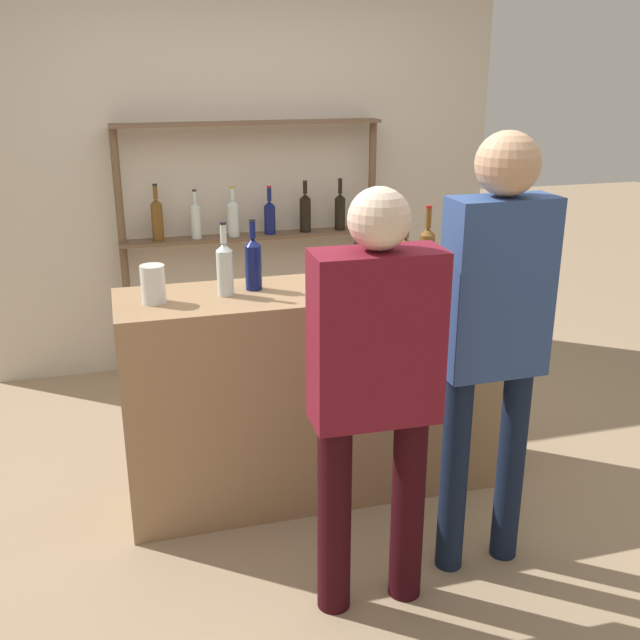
# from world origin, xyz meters

# --- Properties ---
(ground_plane) EXTENTS (16.00, 16.00, 0.00)m
(ground_plane) POSITION_xyz_m (0.00, 0.00, 0.00)
(ground_plane) COLOR #9E8466
(bar_counter) EXTENTS (1.85, 0.51, 1.04)m
(bar_counter) POSITION_xyz_m (0.00, 0.00, 0.52)
(bar_counter) COLOR #997551
(bar_counter) RESTS_ON ground_plane
(back_wall) EXTENTS (3.45, 0.12, 2.80)m
(back_wall) POSITION_xyz_m (0.00, 1.86, 1.40)
(back_wall) COLOR beige
(back_wall) RESTS_ON ground_plane
(back_shelf) EXTENTS (1.73, 0.18, 1.66)m
(back_shelf) POSITION_xyz_m (0.00, 1.68, 1.08)
(back_shelf) COLOR brown
(back_shelf) RESTS_ON ground_plane
(counter_bottle_0) EXTENTS (0.07, 0.07, 0.33)m
(counter_bottle_0) POSITION_xyz_m (-0.43, 0.01, 1.16)
(counter_bottle_0) COLOR silver
(counter_bottle_0) RESTS_ON bar_counter
(counter_bottle_1) EXTENTS (0.08, 0.08, 0.33)m
(counter_bottle_1) POSITION_xyz_m (0.58, 0.12, 1.16)
(counter_bottle_1) COLOR brown
(counter_bottle_1) RESTS_ON bar_counter
(counter_bottle_2) EXTENTS (0.08, 0.08, 0.33)m
(counter_bottle_2) POSITION_xyz_m (-0.29, 0.06, 1.16)
(counter_bottle_2) COLOR #0F1956
(counter_bottle_2) RESTS_ON bar_counter
(counter_bottle_3) EXTENTS (0.08, 0.08, 0.33)m
(counter_bottle_3) POSITION_xyz_m (0.21, 0.02, 1.17)
(counter_bottle_3) COLOR black
(counter_bottle_3) RESTS_ON bar_counter
(counter_bottle_4) EXTENTS (0.08, 0.08, 0.34)m
(counter_bottle_4) POSITION_xyz_m (0.35, -0.15, 1.17)
(counter_bottle_4) COLOR brown
(counter_bottle_4) RESTS_ON bar_counter
(counter_bottle_5) EXTENTS (0.09, 0.09, 0.36)m
(counter_bottle_5) POSITION_xyz_m (0.81, 0.07, 1.18)
(counter_bottle_5) COLOR brown
(counter_bottle_5) RESTS_ON bar_counter
(wine_glass) EXTENTS (0.08, 0.08, 0.17)m
(wine_glass) POSITION_xyz_m (0.05, -0.03, 1.17)
(wine_glass) COLOR silver
(wine_glass) RESTS_ON bar_counter
(cork_jar) EXTENTS (0.11, 0.11, 0.17)m
(cork_jar) POSITION_xyz_m (-0.75, -0.02, 1.12)
(cork_jar) COLOR silver
(cork_jar) RESTS_ON bar_counter
(customer_right) EXTENTS (0.41, 0.24, 1.80)m
(customer_right) POSITION_xyz_m (0.49, -0.75, 1.08)
(customer_right) COLOR #121C33
(customer_right) RESTS_ON ground_plane
(customer_center) EXTENTS (0.46, 0.21, 1.64)m
(customer_center) POSITION_xyz_m (-0.04, -0.86, 0.95)
(customer_center) COLOR black
(customer_center) RESTS_ON ground_plane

